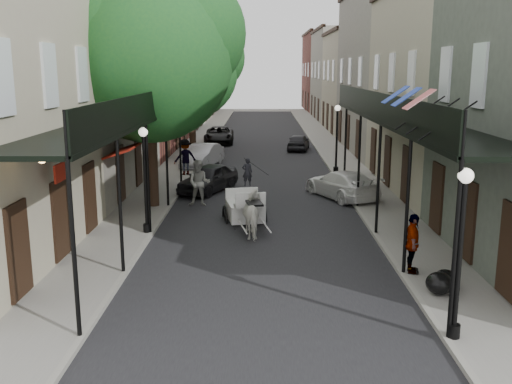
{
  "coord_description": "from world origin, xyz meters",
  "views": [
    {
      "loc": [
        -0.05,
        -13.4,
        5.81
      ],
      "look_at": [
        -0.24,
        5.91,
        1.6
      ],
      "focal_mm": 40.0,
      "sensor_mm": 36.0,
      "label": 1
    }
  ],
  "objects_px": {
    "carriage": "(244,194)",
    "lamppost_right_far": "(337,138)",
    "pedestrian_sidewalk_right": "(413,244)",
    "car_right_near": "(342,184)",
    "car_right_far": "(298,142)",
    "lamppost_right_near": "(460,252)",
    "car_left_far": "(219,135)",
    "tree_far": "(197,68)",
    "car_left_mid": "(202,156)",
    "car_left_near": "(208,178)",
    "tree_near": "(159,51)",
    "horse": "(255,215)",
    "lamppost_left": "(145,179)",
    "pedestrian_sidewalk_left": "(185,157)",
    "pedestrian_walking": "(199,183)"
  },
  "relations": [
    {
      "from": "carriage",
      "to": "lamppost_right_far",
      "type": "bearing_deg",
      "value": 51.88
    },
    {
      "from": "pedestrian_sidewalk_right",
      "to": "car_right_near",
      "type": "distance_m",
      "value": 10.04
    },
    {
      "from": "car_right_far",
      "to": "lamppost_right_near",
      "type": "bearing_deg",
      "value": 102.21
    },
    {
      "from": "carriage",
      "to": "car_left_far",
      "type": "relative_size",
      "value": 0.54
    },
    {
      "from": "tree_far",
      "to": "car_left_mid",
      "type": "xyz_separation_m",
      "value": [
        0.65,
        -3.89,
        -5.15
      ]
    },
    {
      "from": "car_left_near",
      "to": "car_right_near",
      "type": "xyz_separation_m",
      "value": [
        6.2,
        -1.34,
        -0.03
      ]
    },
    {
      "from": "pedestrian_sidewalk_right",
      "to": "car_right_near",
      "type": "bearing_deg",
      "value": 13.66
    },
    {
      "from": "car_left_near",
      "to": "car_left_mid",
      "type": "bearing_deg",
      "value": 122.6
    },
    {
      "from": "car_left_mid",
      "to": "car_left_far",
      "type": "height_order",
      "value": "car_left_mid"
    },
    {
      "from": "tree_near",
      "to": "horse",
      "type": "height_order",
      "value": "tree_near"
    },
    {
      "from": "lamppost_right_near",
      "to": "car_left_mid",
      "type": "bearing_deg",
      "value": 109.06
    },
    {
      "from": "lamppost_left",
      "to": "lamppost_right_far",
      "type": "xyz_separation_m",
      "value": [
        8.2,
        12.0,
        0.0
      ]
    },
    {
      "from": "horse",
      "to": "car_left_near",
      "type": "distance_m",
      "value": 7.69
    },
    {
      "from": "car_left_mid",
      "to": "car_right_far",
      "type": "xyz_separation_m",
      "value": [
        6.2,
        7.15,
        -0.09
      ]
    },
    {
      "from": "tree_near",
      "to": "pedestrian_sidewalk_left",
      "type": "height_order",
      "value": "tree_near"
    },
    {
      "from": "carriage",
      "to": "car_left_far",
      "type": "distance_m",
      "value": 23.03
    },
    {
      "from": "tree_near",
      "to": "car_right_near",
      "type": "height_order",
      "value": "tree_near"
    },
    {
      "from": "car_right_near",
      "to": "pedestrian_sidewalk_left",
      "type": "bearing_deg",
      "value": -58.05
    },
    {
      "from": "pedestrian_sidewalk_left",
      "to": "car_right_near",
      "type": "bearing_deg",
      "value": 119.68
    },
    {
      "from": "lamppost_right_far",
      "to": "car_left_mid",
      "type": "height_order",
      "value": "lamppost_right_far"
    },
    {
      "from": "tree_far",
      "to": "horse",
      "type": "xyz_separation_m",
      "value": [
        3.96,
        -18.18,
        -5.07
      ]
    },
    {
      "from": "pedestrian_sidewalk_right",
      "to": "car_left_mid",
      "type": "bearing_deg",
      "value": 33.29
    },
    {
      "from": "carriage",
      "to": "car_left_mid",
      "type": "relative_size",
      "value": 0.62
    },
    {
      "from": "horse",
      "to": "pedestrian_sidewalk_left",
      "type": "distance_m",
      "value": 11.82
    },
    {
      "from": "car_left_far",
      "to": "car_right_near",
      "type": "relative_size",
      "value": 1.08
    },
    {
      "from": "car_left_near",
      "to": "car_right_far",
      "type": "height_order",
      "value": "car_left_near"
    },
    {
      "from": "lamppost_left",
      "to": "horse",
      "type": "relative_size",
      "value": 2.04
    },
    {
      "from": "lamppost_right_near",
      "to": "car_left_near",
      "type": "height_order",
      "value": "lamppost_right_near"
    },
    {
      "from": "pedestrian_walking",
      "to": "lamppost_right_near",
      "type": "bearing_deg",
      "value": -57.02
    },
    {
      "from": "lamppost_right_far",
      "to": "car_left_near",
      "type": "relative_size",
      "value": 0.95
    },
    {
      "from": "horse",
      "to": "car_left_near",
      "type": "bearing_deg",
      "value": -83.89
    },
    {
      "from": "lamppost_right_far",
      "to": "car_left_mid",
      "type": "relative_size",
      "value": 0.89
    },
    {
      "from": "lamppost_right_near",
      "to": "lamppost_left",
      "type": "bearing_deg",
      "value": 135.71
    },
    {
      "from": "tree_near",
      "to": "lamppost_right_far",
      "type": "relative_size",
      "value": 2.6
    },
    {
      "from": "tree_near",
      "to": "car_left_mid",
      "type": "bearing_deg",
      "value": 86.62
    },
    {
      "from": "lamppost_left",
      "to": "pedestrian_sidewalk_left",
      "type": "xyz_separation_m",
      "value": [
        -0.1,
        11.14,
        -0.96
      ]
    },
    {
      "from": "lamppost_right_near",
      "to": "lamppost_left",
      "type": "relative_size",
      "value": 1.0
    },
    {
      "from": "car_right_near",
      "to": "tree_near",
      "type": "bearing_deg",
      "value": -11.51
    },
    {
      "from": "tree_far",
      "to": "carriage",
      "type": "xyz_separation_m",
      "value": [
        3.49,
        -15.84,
        -4.84
      ]
    },
    {
      "from": "pedestrian_sidewalk_left",
      "to": "car_left_far",
      "type": "height_order",
      "value": "pedestrian_sidewalk_left"
    },
    {
      "from": "car_left_near",
      "to": "carriage",
      "type": "bearing_deg",
      "value": -45.3
    },
    {
      "from": "lamppost_left",
      "to": "car_left_near",
      "type": "height_order",
      "value": "lamppost_left"
    },
    {
      "from": "pedestrian_sidewalk_right",
      "to": "car_left_near",
      "type": "xyz_separation_m",
      "value": [
        -6.81,
        11.36,
        -0.32
      ]
    },
    {
      "from": "lamppost_right_near",
      "to": "car_left_far",
      "type": "distance_m",
      "value": 34.08
    },
    {
      "from": "car_left_mid",
      "to": "pedestrian_sidewalk_left",
      "type": "bearing_deg",
      "value": -87.23
    },
    {
      "from": "tree_near",
      "to": "tree_far",
      "type": "bearing_deg",
      "value": 90.19
    },
    {
      "from": "pedestrian_sidewalk_left",
      "to": "horse",
      "type": "bearing_deg",
      "value": 82.5
    },
    {
      "from": "carriage",
      "to": "car_right_near",
      "type": "xyz_separation_m",
      "value": [
        4.35,
        3.65,
        -0.36
      ]
    },
    {
      "from": "car_left_far",
      "to": "car_right_near",
      "type": "xyz_separation_m",
      "value": [
        6.99,
        -19.23,
        -0.02
      ]
    },
    {
      "from": "tree_far",
      "to": "lamppost_right_near",
      "type": "xyz_separation_m",
      "value": [
        8.35,
        -26.18,
        -3.79
      ]
    }
  ]
}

